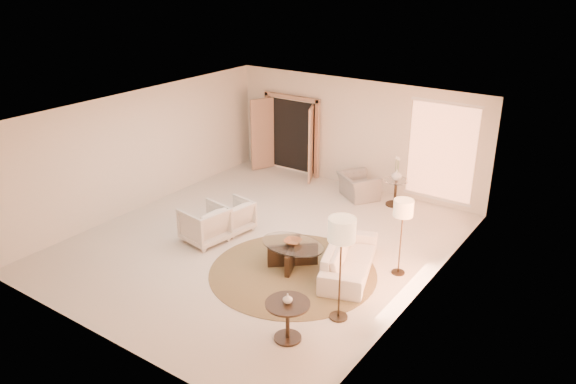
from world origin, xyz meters
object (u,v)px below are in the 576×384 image
Objects in this scene: sofa at (349,258)px; side_vase at (397,175)px; armchair_left at (233,215)px; end_table at (288,314)px; coffee_table at (293,252)px; floor_lamp_near at (403,211)px; accent_chair at (358,182)px; floor_lamp_far at (342,234)px; bowl at (293,242)px; armchair_right at (205,223)px; end_vase at (288,299)px; side_table at (396,190)px.

sofa is 7.79× the size of side_vase.
armchair_left reaches higher than end_table.
floor_lamp_near reaches higher than coffee_table.
end_table is 0.46× the size of floor_lamp_near.
accent_chair is 0.51× the size of floor_lamp_far.
coffee_table is 2.25m from floor_lamp_far.
sofa is 1.12× the size of floor_lamp_far.
side_vase is at bearing 115.94° from floor_lamp_near.
accent_chair reaches higher than bowl.
end_table is 0.38× the size of floor_lamp_far.
floor_lamp_near is at bearing 114.99° from armchair_right.
floor_lamp_near is at bearing -75.94° from sofa.
coffee_table is 4.76× the size of bowl.
coffee_table is 2.25m from floor_lamp_near.
accent_chair reaches higher than end_vase.
armchair_left is at bearing 164.70° from bowl.
end_table is at bearing 71.54° from armchair_right.
side_table is at bearing 157.75° from armchair_right.
coffee_table is 2.41× the size of side_table.
armchair_left is at bearing -124.99° from side_vase.
accent_chair is at bearing 98.84° from coffee_table.
floor_lamp_near is 2.16m from bowl.
accent_chair is 3.80m from coffee_table.
armchair_right reaches higher than sofa.
armchair_right is 0.55× the size of coffee_table.
floor_lamp_near is at bearing -64.06° from side_vase.
end_table is (3.32, -1.74, 0.02)m from armchair_right.
floor_lamp_far is at bearing -75.84° from side_table.
floor_lamp_near reaches higher than end_vase.
armchair_right is at bearing -3.22° from armchair_left.
side_vase is at bearing -140.16° from accent_chair.
armchair_right is (-3.11, -0.60, 0.13)m from sofa.
floor_lamp_near is 4.57× the size of bowl.
bowl is at bearing 122.37° from end_table.
end_table is at bearing 0.00° from end_vase.
floor_lamp_far is 11.39× the size of end_vase.
floor_lamp_far is (0.58, -1.39, 1.25)m from sofa.
coffee_table is 2.25× the size of end_table.
floor_lamp_far is 5.04m from side_vase.
accent_chair is at bearing 107.64° from end_vase.
side_vase is (-1.22, 4.83, -0.77)m from floor_lamp_far.
end_vase is at bearing -81.64° from side_table.
side_table is (0.38, 3.84, 0.09)m from coffee_table.
side_table is at bearing 0.00° from side_vase.
bowl is 2.07× the size of end_vase.
end_table is at bearing 166.37° from sofa.
floor_lamp_near is 9.46× the size of end_vase.
accent_chair is 1.34× the size of end_table.
accent_chair is 5.85× the size of end_vase.
end_table is 2.68× the size of side_vase.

